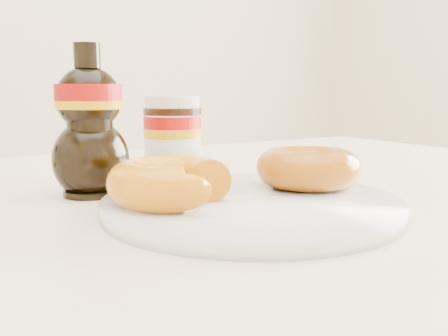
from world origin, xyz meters
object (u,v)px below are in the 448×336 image
donut_bitten (170,182)px  plate (251,204)px  donut_whole (308,168)px  nutella_jar (173,134)px  dining_table (147,281)px  syrup_bottle (90,121)px

donut_bitten → plate: bearing=6.8°
plate → donut_whole: donut_whole is taller
donut_whole → nutella_jar: 0.20m
dining_table → donut_bitten: size_ratio=12.69×
dining_table → syrup_bottle: bearing=117.5°
donut_whole → syrup_bottle: bearing=145.0°
dining_table → syrup_bottle: (-0.03, 0.07, 0.16)m
syrup_bottle → plate: bearing=-55.1°
plate → nutella_jar: size_ratio=2.63×
donut_bitten → donut_whole: (0.16, 0.00, -0.00)m
dining_table → plate: plate is taller
donut_bitten → nutella_jar: size_ratio=1.05×
donut_whole → syrup_bottle: size_ratio=0.67×
dining_table → donut_bitten: 0.14m
nutella_jar → donut_whole: bearing=-71.0°
plate → nutella_jar: bearing=85.2°
donut_bitten → donut_whole: size_ratio=1.02×
plate → syrup_bottle: bearing=124.9°
dining_table → plate: size_ratio=5.04×
donut_whole → syrup_bottle: (-0.19, 0.13, 0.05)m
donut_whole → nutella_jar: bearing=109.0°
dining_table → plate: bearing=-50.1°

